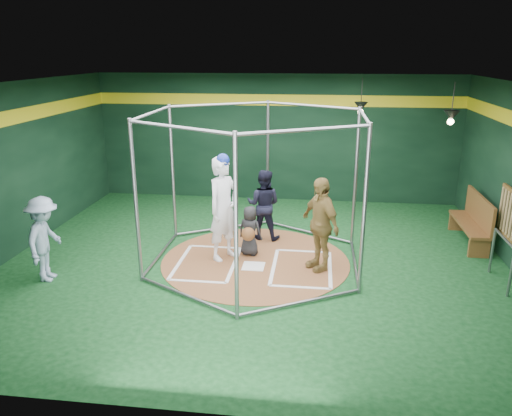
# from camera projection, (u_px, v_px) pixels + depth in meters

# --- Properties ---
(room_shell) EXTENTS (10.10, 9.10, 3.53)m
(room_shell) POSITION_uv_depth(u_px,v_px,m) (255.00, 177.00, 9.62)
(room_shell) COLOR #0B3414
(room_shell) RESTS_ON ground
(clay_disc) EXTENTS (3.80, 3.80, 0.01)m
(clay_disc) POSITION_uv_depth(u_px,v_px,m) (255.00, 261.00, 10.14)
(clay_disc) COLOR brown
(clay_disc) RESTS_ON ground
(home_plate) EXTENTS (0.43, 0.43, 0.01)m
(home_plate) POSITION_uv_depth(u_px,v_px,m) (253.00, 266.00, 9.85)
(home_plate) COLOR white
(home_plate) RESTS_ON clay_disc
(batter_box_left) EXTENTS (1.17, 1.77, 0.01)m
(batter_box_left) POSITION_uv_depth(u_px,v_px,m) (207.00, 263.00, 10.01)
(batter_box_left) COLOR white
(batter_box_left) RESTS_ON clay_disc
(batter_box_right) EXTENTS (1.17, 1.77, 0.01)m
(batter_box_right) POSITION_uv_depth(u_px,v_px,m) (302.00, 268.00, 9.79)
(batter_box_right) COLOR white
(batter_box_right) RESTS_ON clay_disc
(batting_cage) EXTENTS (4.05, 4.67, 3.00)m
(batting_cage) POSITION_uv_depth(u_px,v_px,m) (255.00, 190.00, 9.69)
(batting_cage) COLOR gray
(batting_cage) RESTS_ON ground
(bat_rack) EXTENTS (0.07, 1.25, 0.98)m
(bat_rack) POSITION_uv_depth(u_px,v_px,m) (511.00, 215.00, 9.61)
(bat_rack) COLOR brown
(bat_rack) RESTS_ON room_shell
(pendant_lamp_near) EXTENTS (0.34, 0.34, 0.90)m
(pendant_lamp_near) POSITION_uv_depth(u_px,v_px,m) (361.00, 107.00, 12.45)
(pendant_lamp_near) COLOR black
(pendant_lamp_near) RESTS_ON room_shell
(pendant_lamp_far) EXTENTS (0.34, 0.34, 0.90)m
(pendant_lamp_far) POSITION_uv_depth(u_px,v_px,m) (451.00, 116.00, 10.73)
(pendant_lamp_far) COLOR black
(pendant_lamp_far) RESTS_ON room_shell
(batter_figure) EXTENTS (0.85, 0.92, 2.17)m
(batter_figure) POSITION_uv_depth(u_px,v_px,m) (224.00, 208.00, 9.97)
(batter_figure) COLOR white
(batter_figure) RESTS_ON clay_disc
(visitor_leopard) EXTENTS (0.98, 1.13, 1.83)m
(visitor_leopard) POSITION_uv_depth(u_px,v_px,m) (320.00, 224.00, 9.52)
(visitor_leopard) COLOR tan
(visitor_leopard) RESTS_ON clay_disc
(catcher_figure) EXTENTS (0.59, 0.62, 1.05)m
(catcher_figure) POSITION_uv_depth(u_px,v_px,m) (250.00, 231.00, 10.27)
(catcher_figure) COLOR black
(catcher_figure) RESTS_ON clay_disc
(umpire) EXTENTS (0.84, 0.70, 1.59)m
(umpire) POSITION_uv_depth(u_px,v_px,m) (264.00, 205.00, 11.12)
(umpire) COLOR black
(umpire) RESTS_ON clay_disc
(bystander_blue) EXTENTS (0.68, 1.08, 1.60)m
(bystander_blue) POSITION_uv_depth(u_px,v_px,m) (45.00, 239.00, 9.10)
(bystander_blue) COLOR #94ABC4
(bystander_blue) RESTS_ON ground
(dugout_bench) EXTENTS (0.44, 1.87, 1.09)m
(dugout_bench) POSITION_uv_depth(u_px,v_px,m) (474.00, 219.00, 10.93)
(dugout_bench) COLOR brown
(dugout_bench) RESTS_ON ground
(steel_railing) EXTENTS (0.05, 1.05, 0.91)m
(steel_railing) POSITION_uv_depth(u_px,v_px,m) (502.00, 253.00, 8.97)
(steel_railing) COLOR gray
(steel_railing) RESTS_ON ground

